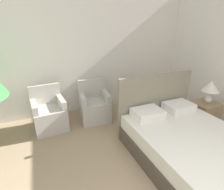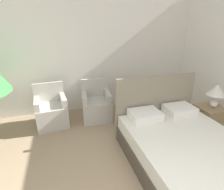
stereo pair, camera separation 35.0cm
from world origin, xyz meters
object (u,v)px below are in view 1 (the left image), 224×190
bed (192,147)px  table_lamp (211,87)px  armchair_near_window_right (95,107)px  nightstand (203,113)px  armchair_near_window_left (50,115)px

bed → table_lamp: size_ratio=4.69×
bed → armchair_near_window_right: bearing=116.8°
armchair_near_window_right → nightstand: size_ratio=1.70×
armchair_near_window_left → armchair_near_window_right: same height
armchair_near_window_left → table_lamp: size_ratio=1.90×
bed → armchair_near_window_right: (-0.96, 1.90, 0.01)m
armchair_near_window_left → nightstand: armchair_near_window_left is taller
nightstand → table_lamp: 0.59m
bed → table_lamp: (1.16, 0.75, 0.57)m
bed → armchair_near_window_left: (-1.94, 1.90, 0.01)m
armchair_near_window_left → table_lamp: bearing=-25.5°
armchair_near_window_left → bed: bearing=-49.6°
table_lamp → armchair_near_window_right: bearing=151.6°
bed → armchair_near_window_left: size_ratio=2.46×
armchair_near_window_right → nightstand: armchair_near_window_right is taller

